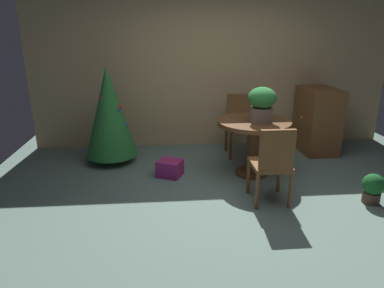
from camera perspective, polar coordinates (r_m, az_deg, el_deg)
The scene contains 10 objects.
ground_plane at distance 4.14m, azimuth 7.56°, elevation -9.36°, with size 6.60×6.60×0.00m, color slate.
back_wall_panel at distance 5.87m, azimuth 3.51°, elevation 12.33°, with size 6.00×0.10×2.60m, color tan.
round_dining_table at distance 4.72m, azimuth 10.12°, elevation 1.61°, with size 0.98×0.98×0.77m.
flower_vase at distance 4.56m, azimuth 11.53°, elevation 6.72°, with size 0.37×0.37×0.46m.
wooden_chair_far at distance 5.53m, azimuth 7.88°, elevation 3.66°, with size 0.42×0.44×0.95m.
wooden_chair_near at distance 3.95m, azimuth 13.20°, elevation -2.93°, with size 0.42×0.45×0.92m.
holiday_tree at distance 5.20m, azimuth -13.56°, elevation 5.18°, with size 0.77×0.77×1.44m.
gift_box_purple at distance 4.74m, azimuth -3.68°, elevation -4.01°, with size 0.40×0.39×0.23m.
wooden_cabinet at distance 5.97m, azimuth 20.06°, elevation 3.73°, with size 0.54×0.80×1.04m.
potted_plant at distance 4.50m, azimuth 27.80°, elevation -6.41°, with size 0.25×0.25×0.36m.
Camera 1 is at (-0.84, -3.57, 1.92)m, focal length 32.15 mm.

